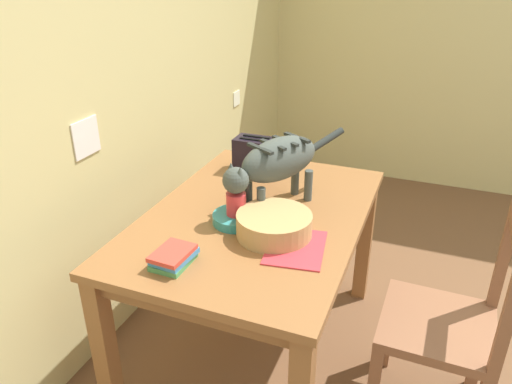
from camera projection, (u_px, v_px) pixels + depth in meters
wall_rear at (96, 75)px, 2.12m from camera, size 5.14×0.11×2.50m
dining_table at (256, 232)px, 2.11m from camera, size 1.28×0.87×0.73m
cat at (276, 162)px, 2.04m from camera, size 0.60×0.36×0.31m
saucer_bowl at (236, 218)px, 2.00m from camera, size 0.20×0.20×0.04m
coffee_mug at (237, 203)px, 1.97m from camera, size 0.12×0.08×0.09m
magazine at (296, 247)px, 1.83m from camera, size 0.30×0.25×0.01m
book_stack at (173, 257)px, 1.72m from camera, size 0.17×0.13×0.06m
wicker_basket at (274, 224)px, 1.90m from camera, size 0.29×0.29×0.09m
toaster at (255, 155)px, 2.45m from camera, size 0.12×0.20×0.18m
wooden_chair_near at (450, 324)px, 1.86m from camera, size 0.43×0.43×0.94m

